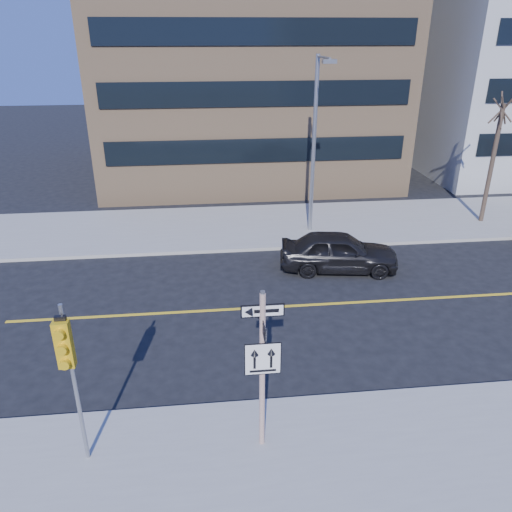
{
  "coord_description": "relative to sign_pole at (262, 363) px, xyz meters",
  "views": [
    {
      "loc": [
        -1.11,
        -11.36,
        9.03
      ],
      "look_at": [
        0.58,
        4.0,
        2.04
      ],
      "focal_mm": 35.0,
      "sensor_mm": 36.0,
      "label": 1
    }
  ],
  "objects": [
    {
      "name": "building_brick",
      "position": [
        2.0,
        27.51,
        6.56
      ],
      "size": [
        18.0,
        18.0,
        18.0
      ],
      "primitive_type": "cube",
      "color": "#A2805A",
      "rests_on": "ground"
    },
    {
      "name": "ground",
      "position": [
        0.0,
        2.51,
        -2.44
      ],
      "size": [
        120.0,
        120.0,
        0.0
      ],
      "primitive_type": "plane",
      "color": "black",
      "rests_on": "ground"
    },
    {
      "name": "traffic_signal",
      "position": [
        -4.0,
        -0.15,
        0.59
      ],
      "size": [
        0.32,
        0.45,
        4.0
      ],
      "color": "gray",
      "rests_on": "near_sidewalk"
    },
    {
      "name": "parked_car_a",
      "position": [
        4.29,
        9.29,
        -1.62
      ],
      "size": [
        2.6,
        5.01,
        1.63
      ],
      "primitive_type": "imported",
      "rotation": [
        0.0,
        0.0,
        1.42
      ],
      "color": "black",
      "rests_on": "ground"
    },
    {
      "name": "streetlight_a",
      "position": [
        4.0,
        13.27,
        2.32
      ],
      "size": [
        0.55,
        2.25,
        8.0
      ],
      "color": "gray",
      "rests_on": "far_sidewalk"
    },
    {
      "name": "sign_pole",
      "position": [
        0.0,
        0.0,
        0.0
      ],
      "size": [
        0.92,
        0.92,
        4.06
      ],
      "color": "silver",
      "rests_on": "near_sidewalk"
    },
    {
      "name": "street_tree_west",
      "position": [
        13.0,
        13.81,
        3.09
      ],
      "size": [
        1.8,
        1.8,
        6.35
      ],
      "color": "#382A21",
      "rests_on": "far_sidewalk"
    }
  ]
}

